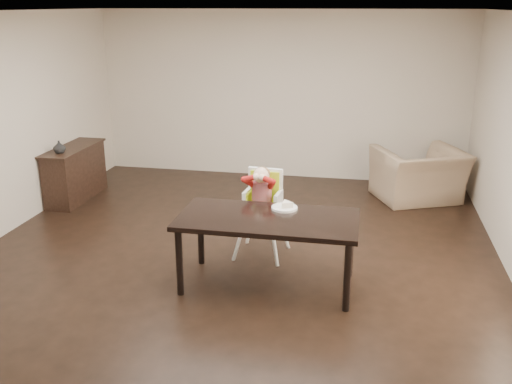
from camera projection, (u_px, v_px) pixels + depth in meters
ground at (231, 262)px, 6.44m from camera, size 7.00×7.00×0.00m
room_walls at (229, 98)px, 5.86m from camera, size 6.02×7.02×2.71m
dining_table at (268, 224)px, 5.71m from camera, size 1.80×0.90×0.75m
high_chair at (262, 193)px, 6.43m from camera, size 0.48×0.48×1.05m
plate at (285, 206)px, 5.90m from camera, size 0.28×0.28×0.08m
armchair at (419, 166)px, 8.32m from camera, size 1.38×1.17×1.03m
sideboard at (75, 173)px, 8.41m from camera, size 0.44×1.26×0.79m
vase at (59, 147)px, 7.93m from camera, size 0.22×0.22×0.17m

